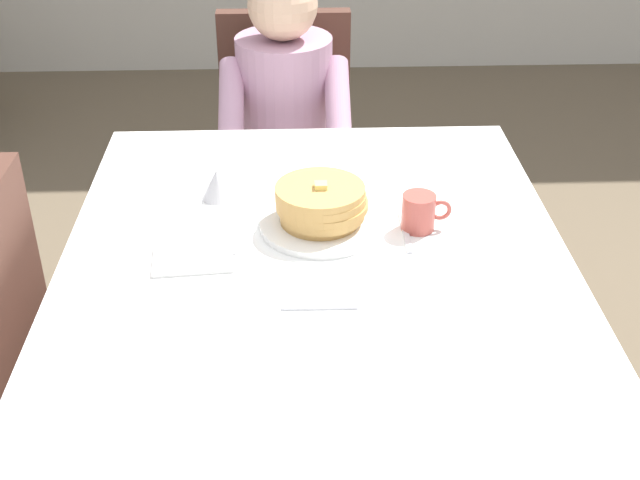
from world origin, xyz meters
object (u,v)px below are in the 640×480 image
(chair_diner, at_px, (286,136))
(diner_person, at_px, (285,116))
(breakfast_stack, at_px, (321,203))
(syrup_pitcher, at_px, (217,184))
(plate_breakfast, at_px, (321,224))
(fork_left_of_plate, at_px, (237,232))
(spoon_near_edge, at_px, (320,307))
(dining_table_main, at_px, (318,310))
(knife_right_of_plate, at_px, (405,229))
(cup_coffee, at_px, (419,212))

(chair_diner, bearing_deg, diner_person, 90.00)
(breakfast_stack, xyz_separation_m, syrup_pitcher, (-0.24, 0.15, -0.02))
(plate_breakfast, bearing_deg, fork_left_of_plate, -173.99)
(fork_left_of_plate, relative_size, spoon_near_edge, 1.20)
(dining_table_main, bearing_deg, syrup_pitcher, 123.44)
(diner_person, height_order, spoon_near_edge, diner_person)
(plate_breakfast, height_order, spoon_near_edge, plate_breakfast)
(diner_person, distance_m, syrup_pitcher, 0.69)
(syrup_pitcher, bearing_deg, knife_right_of_plate, -21.49)
(plate_breakfast, bearing_deg, diner_person, 95.67)
(syrup_pitcher, xyz_separation_m, knife_right_of_plate, (0.43, -0.17, -0.04))
(chair_diner, height_order, plate_breakfast, chair_diner)
(fork_left_of_plate, bearing_deg, breakfast_stack, -81.30)
(chair_diner, distance_m, plate_breakfast, 1.00)
(diner_person, distance_m, cup_coffee, 0.89)
(diner_person, distance_m, spoon_near_edge, 1.13)
(breakfast_stack, bearing_deg, cup_coffee, -4.46)
(diner_person, distance_m, plate_breakfast, 0.83)
(spoon_near_edge, bearing_deg, breakfast_stack, 88.11)
(cup_coffee, xyz_separation_m, spoon_near_edge, (-0.24, -0.30, -0.04))
(syrup_pitcher, distance_m, spoon_near_edge, 0.52)
(spoon_near_edge, bearing_deg, chair_diner, 93.67)
(syrup_pitcher, distance_m, knife_right_of_plate, 0.47)
(dining_table_main, bearing_deg, breakfast_stack, 85.75)
(cup_coffee, bearing_deg, chair_diner, 107.06)
(dining_table_main, xyz_separation_m, fork_left_of_plate, (-0.18, 0.18, 0.09))
(breakfast_stack, height_order, spoon_near_edge, breakfast_stack)
(cup_coffee, distance_m, syrup_pitcher, 0.49)
(chair_diner, distance_m, cup_coffee, 1.06)
(chair_diner, xyz_separation_m, syrup_pitcher, (-0.16, -0.82, 0.25))
(diner_person, xyz_separation_m, plate_breakfast, (0.08, -0.82, 0.08))
(chair_diner, relative_size, cup_coffee, 8.23)
(diner_person, relative_size, plate_breakfast, 4.00)
(chair_diner, xyz_separation_m, cup_coffee, (0.30, -0.99, 0.25))
(chair_diner, relative_size, syrup_pitcher, 11.62)
(knife_right_of_plate, bearing_deg, breakfast_stack, 83.40)
(dining_table_main, bearing_deg, spoon_near_edge, -89.59)
(dining_table_main, bearing_deg, cup_coffee, 37.73)
(plate_breakfast, bearing_deg, spoon_near_edge, -92.49)
(spoon_near_edge, bearing_deg, diner_person, 94.08)
(knife_right_of_plate, bearing_deg, syrup_pitcher, 68.98)
(cup_coffee, relative_size, spoon_near_edge, 0.75)
(breakfast_stack, distance_m, syrup_pitcher, 0.29)
(dining_table_main, relative_size, spoon_near_edge, 10.16)
(breakfast_stack, relative_size, knife_right_of_plate, 1.05)
(syrup_pitcher, height_order, spoon_near_edge, syrup_pitcher)
(plate_breakfast, distance_m, cup_coffee, 0.22)
(cup_coffee, height_order, spoon_near_edge, cup_coffee)
(chair_diner, xyz_separation_m, knife_right_of_plate, (0.27, -0.99, 0.21))
(plate_breakfast, xyz_separation_m, knife_right_of_plate, (0.19, -0.02, -0.01))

